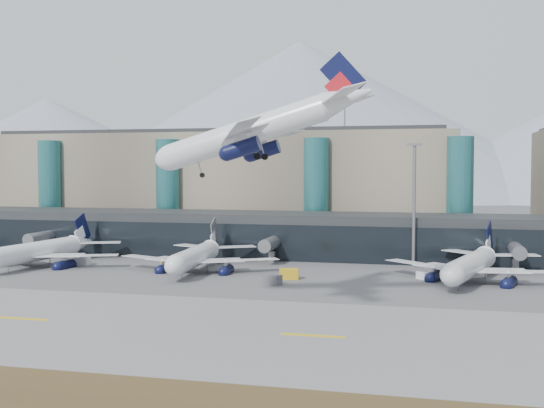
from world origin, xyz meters
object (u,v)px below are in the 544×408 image
Objects in this scene: veh_g at (423,276)px; veh_h at (289,274)px; hero_jet at (267,121)px; veh_c at (272,279)px; jet_parked_right at (475,257)px; lightmast_mid at (414,197)px; veh_a at (83,261)px; jet_parked_left at (48,244)px; veh_b at (168,262)px; jet_parked_mid at (199,250)px; veh_d at (478,272)px.

veh_h is (-23.93, -5.69, 0.29)m from veh_g.
veh_c is (-5.47, 25.73, -25.80)m from hero_jet.
jet_parked_right is (29.24, 38.68, -22.39)m from hero_jet.
lightmast_mid is 39.26m from veh_c.
veh_a is 47.05m from veh_h.
veh_c is (51.94, -13.00, -3.44)m from jet_parked_left.
jet_parked_left reaches higher than veh_b.
veh_g is 24.60m from veh_h.
veh_b is (-60.90, 3.56, -3.46)m from jet_parked_right.
lightmast_mid is at bearing 143.76° from veh_g.
veh_b is at bearing -166.30° from lightmast_mid.
veh_h is (19.78, -6.54, -3.19)m from jet_parked_mid.
lightmast_mid is 21.57m from veh_g.
jet_parked_left is 11.30× the size of veh_a.
jet_parked_left is at bearing -168.31° from lightmast_mid.
hero_jet is 69.34m from veh_a.
jet_parked_mid is at bearing 152.49° from veh_h.
jet_parked_left reaches higher than jet_parked_right.
veh_h is at bearing -120.58° from veh_g.
jet_parked_right reaches higher than veh_d.
veh_a reaches higher than veh_b.
jet_parked_right is 33.92m from veh_h.
veh_b is 0.83× the size of veh_h.
veh_d is (12.17, -11.29, -13.55)m from lightmast_mid.
lightmast_mid is 33.81m from veh_h.
veh_b is (25.75, 3.50, -3.50)m from jet_parked_left.
veh_c is at bearing 126.23° from jet_parked_right.
veh_h is at bearing -82.70° from veh_b.
veh_h is (27.78, -10.10, 0.13)m from veh_b.
lightmast_mid is 8.46× the size of veh_d.
veh_b is (-49.48, -12.06, -13.58)m from lightmast_mid.
jet_parked_right is (52.89, -0.00, 0.15)m from jet_parked_mid.
veh_h reaches higher than veh_c.
veh_d is 35.57m from veh_h.
lightmast_mid is 0.75× the size of jet_parked_mid.
hero_jet reaches higher than jet_parked_right.
jet_parked_right is (86.65, -0.06, -0.04)m from jet_parked_left.
veh_b is (-8.00, 3.56, -3.32)m from jet_parked_mid.
lightmast_mid is 0.72× the size of jet_parked_right.
jet_parked_left is 1.00× the size of jet_parked_right.
lightmast_mid is 0.72× the size of jet_parked_left.
jet_parked_right reaches higher than veh_h.
hero_jet reaches higher than veh_h.
veh_g is (-9.94, -5.19, -0.19)m from veh_d.
veh_b is at bearing -138.83° from veh_g.
jet_parked_mid reaches higher than veh_c.
jet_parked_left reaches higher than veh_c.
veh_h is at bearing 95.84° from hero_jet.
hero_jet is 50.63m from jet_parked_mid.
veh_g is at bearing 4.18° from veh_h.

